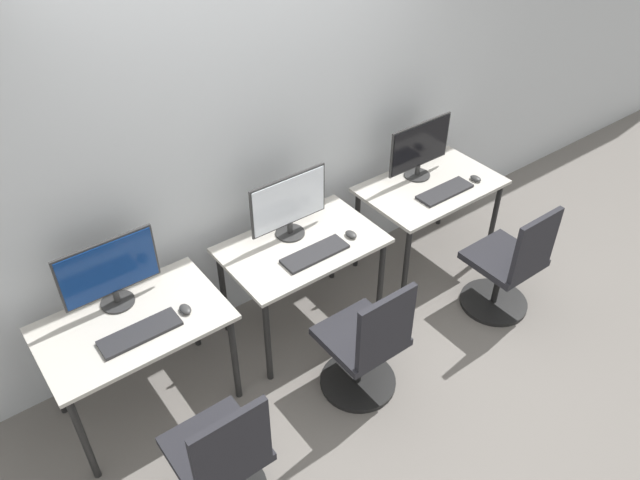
# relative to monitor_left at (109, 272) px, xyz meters

# --- Properties ---
(ground_plane) EXTENTS (20.00, 20.00, 0.00)m
(ground_plane) POSITION_rel_monitor_left_xyz_m (1.14, -0.51, -0.94)
(ground_plane) COLOR slate
(wall_back) EXTENTS (12.00, 0.05, 2.80)m
(wall_back) POSITION_rel_monitor_left_xyz_m (1.14, 0.25, 0.46)
(wall_back) COLOR #B7BCC1
(wall_back) RESTS_ON ground_plane
(desk_left) EXTENTS (1.01, 0.64, 0.71)m
(desk_left) POSITION_rel_monitor_left_xyz_m (0.00, -0.19, -0.32)
(desk_left) COLOR #BCB7AD
(desk_left) RESTS_ON ground_plane
(monitor_left) EXTENTS (0.55, 0.19, 0.43)m
(monitor_left) POSITION_rel_monitor_left_xyz_m (0.00, 0.00, 0.00)
(monitor_left) COLOR #2D2D2D
(monitor_left) RESTS_ON desk_left
(keyboard_left) EXTENTS (0.44, 0.15, 0.02)m
(keyboard_left) POSITION_rel_monitor_left_xyz_m (0.00, -0.30, -0.22)
(keyboard_left) COLOR #262628
(keyboard_left) RESTS_ON desk_left
(mouse_left) EXTENTS (0.06, 0.09, 0.03)m
(mouse_left) POSITION_rel_monitor_left_xyz_m (0.27, -0.29, -0.21)
(mouse_left) COLOR #333333
(mouse_left) RESTS_ON desk_left
(office_chair_left) EXTENTS (0.48, 0.48, 0.89)m
(office_chair_left) POSITION_rel_monitor_left_xyz_m (0.05, -1.03, -0.57)
(office_chair_left) COLOR black
(office_chair_left) RESTS_ON ground_plane
(desk_center) EXTENTS (1.01, 0.64, 0.71)m
(desk_center) POSITION_rel_monitor_left_xyz_m (1.14, -0.19, -0.32)
(desk_center) COLOR #BCB7AD
(desk_center) RESTS_ON ground_plane
(monitor_center) EXTENTS (0.55, 0.19, 0.43)m
(monitor_center) POSITION_rel_monitor_left_xyz_m (1.14, -0.06, 0.00)
(monitor_center) COLOR #2D2D2D
(monitor_center) RESTS_ON desk_center
(keyboard_center) EXTENTS (0.44, 0.15, 0.02)m
(keyboard_center) POSITION_rel_monitor_left_xyz_m (1.14, -0.33, -0.22)
(keyboard_center) COLOR #262628
(keyboard_center) RESTS_ON desk_center
(mouse_center) EXTENTS (0.06, 0.09, 0.03)m
(mouse_center) POSITION_rel_monitor_left_xyz_m (1.44, -0.32, -0.21)
(mouse_center) COLOR #333333
(mouse_center) RESTS_ON desk_center
(office_chair_center) EXTENTS (0.48, 0.48, 0.89)m
(office_chair_center) POSITION_rel_monitor_left_xyz_m (1.11, -0.88, -0.57)
(office_chair_center) COLOR black
(office_chair_center) RESTS_ON ground_plane
(desk_right) EXTENTS (1.01, 0.64, 0.71)m
(desk_right) POSITION_rel_monitor_left_xyz_m (2.29, -0.19, -0.32)
(desk_right) COLOR #BCB7AD
(desk_right) RESTS_ON ground_plane
(monitor_right) EXTENTS (0.55, 0.19, 0.43)m
(monitor_right) POSITION_rel_monitor_left_xyz_m (2.29, -0.04, 0.00)
(monitor_right) COLOR #2D2D2D
(monitor_right) RESTS_ON desk_right
(keyboard_right) EXTENTS (0.44, 0.15, 0.02)m
(keyboard_right) POSITION_rel_monitor_left_xyz_m (2.29, -0.32, -0.22)
(keyboard_right) COLOR #262628
(keyboard_right) RESTS_ON desk_right
(mouse_right) EXTENTS (0.06, 0.09, 0.03)m
(mouse_right) POSITION_rel_monitor_left_xyz_m (2.58, -0.34, -0.21)
(mouse_right) COLOR #333333
(mouse_right) RESTS_ON desk_right
(office_chair_right) EXTENTS (0.48, 0.48, 0.89)m
(office_chair_right) POSITION_rel_monitor_left_xyz_m (2.36, -0.91, -0.57)
(office_chair_right) COLOR black
(office_chair_right) RESTS_ON ground_plane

